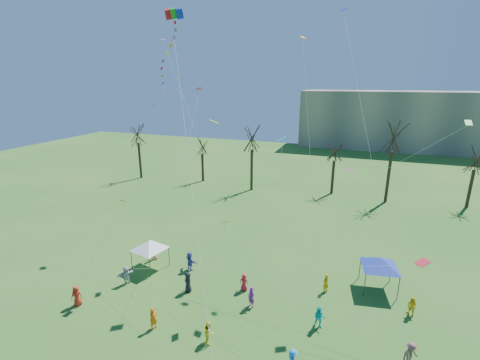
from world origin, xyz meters
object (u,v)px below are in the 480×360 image
(big_box_kite, at_px, (168,67))
(distant_building, at_px, (419,121))
(canopy_tent_blue, at_px, (380,262))
(canopy_tent_white, at_px, (149,245))

(big_box_kite, bearing_deg, distant_building, 69.44)
(big_box_kite, relative_size, canopy_tent_blue, 5.97)
(big_box_kite, height_order, canopy_tent_blue, big_box_kite)
(distant_building, distance_m, canopy_tent_blue, 71.04)
(distant_building, distance_m, big_box_kite, 81.21)
(big_box_kite, height_order, canopy_tent_white, big_box_kite)
(big_box_kite, xyz_separation_m, canopy_tent_white, (-4.20, 1.65, -16.19))
(distant_building, height_order, canopy_tent_blue, distant_building)
(canopy_tent_blue, bearing_deg, big_box_kite, -162.01)
(big_box_kite, distance_m, canopy_tent_blue, 23.72)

